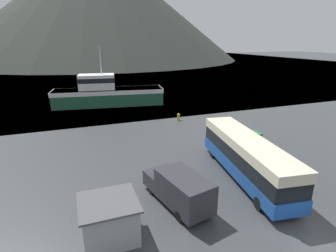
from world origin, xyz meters
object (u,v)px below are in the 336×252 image
Objects in this scene: fishing_boat at (107,93)px; dock_kiosk at (110,219)px; storage_bin at (254,139)px; delivery_van at (179,188)px; tour_bus at (246,156)px.

dock_kiosk is at bearing 0.57° from fishing_boat.
fishing_boat is 26.81m from storage_bin.
tour_bus is at bearing 2.00° from delivery_van.
fishing_boat is at bearing 82.46° from dock_kiosk.
dock_kiosk is (-4.29, -32.38, -0.84)m from fishing_boat.
tour_bus is 3.83× the size of dock_kiosk.
tour_bus is at bearing 21.49° from fishing_boat.
fishing_boat reaches higher than storage_bin.
delivery_van is (-6.43, -1.61, -0.64)m from tour_bus.
delivery_van reaches higher than storage_bin.
delivery_van is 0.33× the size of fishing_boat.
storage_bin is at bearing 54.98° from tour_bus.
delivery_van is at bearing 9.09° from fishing_boat.
tour_bus is 6.66m from delivery_van.
delivery_van is 1.92× the size of dock_kiosk.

